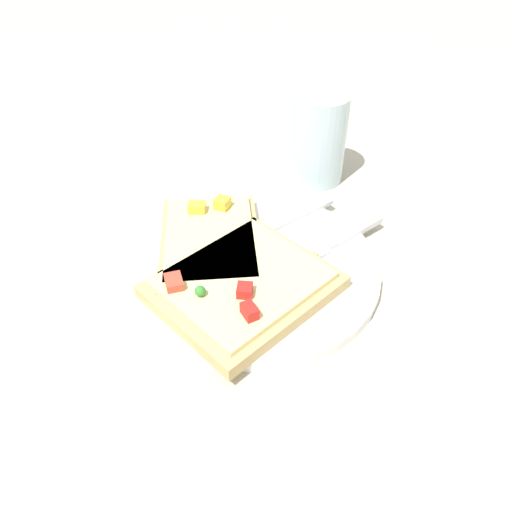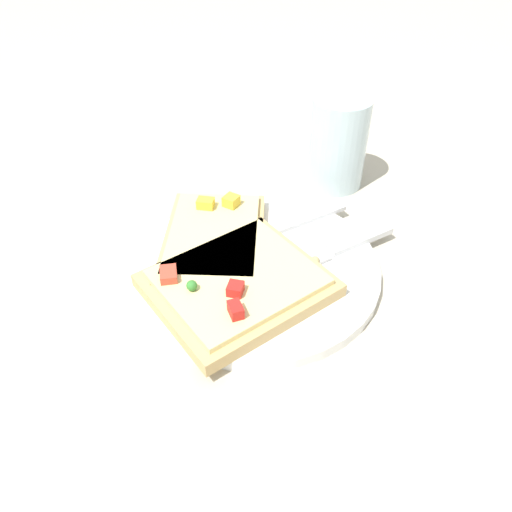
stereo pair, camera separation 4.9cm
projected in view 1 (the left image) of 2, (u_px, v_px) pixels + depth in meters
name	position (u px, v px, depth m)	size (l,w,h in m)	color
ground_plane	(256.00, 272.00, 0.51)	(4.00, 4.00, 0.00)	#BCB29E
plate	(256.00, 268.00, 0.50)	(0.25, 0.25, 0.01)	white
fork	(247.00, 239.00, 0.53)	(0.05, 0.22, 0.01)	silver
knife	(320.00, 248.00, 0.51)	(0.04, 0.21, 0.01)	silver
pizza_slice_main	(243.00, 285.00, 0.46)	(0.14, 0.16, 0.03)	tan
pizza_slice_corner	(210.00, 242.00, 0.51)	(0.18, 0.18, 0.03)	tan
crumb_scatter	(252.00, 268.00, 0.49)	(0.09, 0.15, 0.01)	tan
drinking_glass	(318.00, 138.00, 0.61)	(0.07, 0.07, 0.11)	silver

